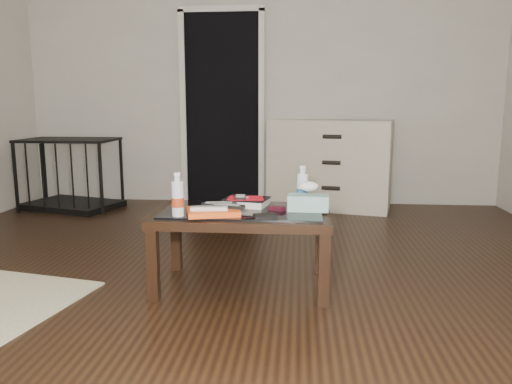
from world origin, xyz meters
TOP-DOWN VIEW (x-y plane):
  - ground at (0.00, 0.00)m, footprint 5.00×5.00m
  - room_shell at (0.00, 0.00)m, footprint 5.00×5.00m
  - doorway at (-0.40, 2.47)m, footprint 0.90×0.08m
  - coffee_table at (0.10, -0.07)m, footprint 1.00×0.60m
  - dresser at (0.73, 2.23)m, footprint 1.28×0.76m
  - pet_crate at (-1.90, 2.00)m, footprint 1.04×0.84m
  - magazines at (-0.04, -0.21)m, footprint 0.33×0.28m
  - remote_silver at (-0.06, -0.24)m, footprint 0.20×0.07m
  - remote_black_front at (0.03, -0.17)m, footprint 0.21×0.09m
  - remote_black_back at (-0.02, -0.12)m, footprint 0.21×0.08m
  - textbook at (0.12, 0.04)m, footprint 0.29×0.25m
  - dvd_mailers at (0.10, 0.03)m, footprint 0.19×0.14m
  - ipod at (0.08, 0.00)m, footprint 0.07×0.11m
  - flip_phone at (0.30, -0.07)m, footprint 0.10×0.09m
  - wallet at (0.25, -0.27)m, footprint 0.14×0.10m
  - water_bottle_left at (-0.23, -0.26)m, footprint 0.07×0.07m
  - water_bottle_right at (0.45, 0.10)m, footprint 0.07×0.07m
  - tissue_box at (0.48, -0.06)m, footprint 0.23×0.13m

SIDE VIEW (x-z plane):
  - ground at x=0.00m, z-range 0.00..0.00m
  - pet_crate at x=-1.90m, z-range -0.12..0.59m
  - coffee_table at x=0.10m, z-range 0.17..0.63m
  - dresser at x=0.73m, z-range 0.00..0.90m
  - wallet at x=0.25m, z-range 0.46..0.48m
  - flip_phone at x=0.30m, z-range 0.46..0.48m
  - magazines at x=-0.04m, z-range 0.46..0.49m
  - textbook at x=0.12m, z-range 0.46..0.51m
  - remote_silver at x=-0.06m, z-range 0.49..0.51m
  - remote_black_front at x=0.03m, z-range 0.49..0.51m
  - remote_black_back at x=-0.02m, z-range 0.49..0.51m
  - tissue_box at x=0.48m, z-range 0.46..0.55m
  - dvd_mailers at x=0.10m, z-range 0.51..0.51m
  - ipod at x=0.08m, z-range 0.51..0.53m
  - water_bottle_left at x=-0.23m, z-range 0.46..0.70m
  - water_bottle_right at x=0.45m, z-range 0.46..0.70m
  - doorway at x=-0.40m, z-range -0.01..2.06m
  - room_shell at x=0.00m, z-range -0.88..4.12m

